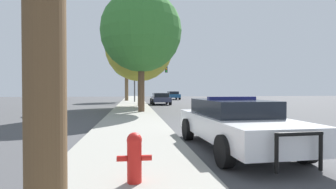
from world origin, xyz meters
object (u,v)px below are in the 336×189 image
car_background_distant (173,95)px  car_background_midblock (160,98)px  police_car (235,122)px  fire_hydrant (134,156)px  tree_sidewalk_mid (139,47)px  traffic_light (149,75)px  tree_sidewalk_near (141,32)px  tree_sidewalk_far (127,63)px

car_background_distant → car_background_midblock: bearing=-106.2°
car_background_distant → car_background_midblock: 14.21m
police_car → car_background_distant: 35.63m
fire_hydrant → tree_sidewalk_mid: size_ratio=0.09×
police_car → car_background_distant: (3.64, 35.44, -0.01)m
traffic_light → tree_sidewalk_mid: size_ratio=0.55×
traffic_light → tree_sidewalk_near: (-1.34, -14.74, 2.06)m
police_car → car_background_midblock: (0.18, 21.65, -0.06)m
car_background_midblock → car_background_distant: bearing=74.9°
police_car → traffic_light: traffic_light is taller
tree_sidewalk_mid → fire_hydrant: bearing=-91.5°
fire_hydrant → tree_sidewalk_mid: tree_sidewalk_mid is taller
fire_hydrant → car_background_distant: car_background_distant is taller
police_car → car_background_midblock: 21.65m
tree_sidewalk_mid → car_background_distant: bearing=72.0°
car_background_midblock → police_car: bearing=-91.6°
tree_sidewalk_far → fire_hydrant: bearing=-88.3°
fire_hydrant → tree_sidewalk_far: bearing=91.7°
car_background_midblock → tree_sidewalk_near: size_ratio=0.50×
car_background_midblock → traffic_light: bearing=103.1°
tree_sidewalk_far → traffic_light: bearing=-50.7°
car_background_midblock → tree_sidewalk_near: 11.90m
tree_sidewalk_far → tree_sidewalk_near: 18.23m
car_background_distant → tree_sidewalk_mid: 19.46m
tree_sidewalk_mid → tree_sidewalk_far: bearing=97.2°
car_background_distant → tree_sidewalk_far: (-7.31, -6.21, 4.54)m
police_car → car_background_midblock: bearing=-93.1°
fire_hydrant → traffic_light: (1.86, 28.42, 2.94)m
police_car → tree_sidewalk_far: bearing=-85.5°
police_car → tree_sidewalk_far: tree_sidewalk_far is taller
police_car → tree_sidewalk_far: (-3.67, 29.23, 4.53)m
tree_sidewalk_far → tree_sidewalk_near: (1.46, -18.17, 0.30)m
traffic_light → tree_sidewalk_mid: 8.65m
police_car → tree_sidewalk_near: bearing=-81.3°
traffic_light → tree_sidewalk_mid: (-1.32, -8.30, 2.03)m
police_car → tree_sidewalk_mid: (-2.19, 17.51, 4.80)m
fire_hydrant → car_background_distant: 38.58m
traffic_light → car_background_distant: size_ratio=1.07×
tree_sidewalk_far → tree_sidewalk_mid: 11.82m
police_car → traffic_light: bearing=-90.7°
traffic_light → car_background_distant: 10.99m
car_background_midblock → tree_sidewalk_mid: tree_sidewalk_mid is taller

